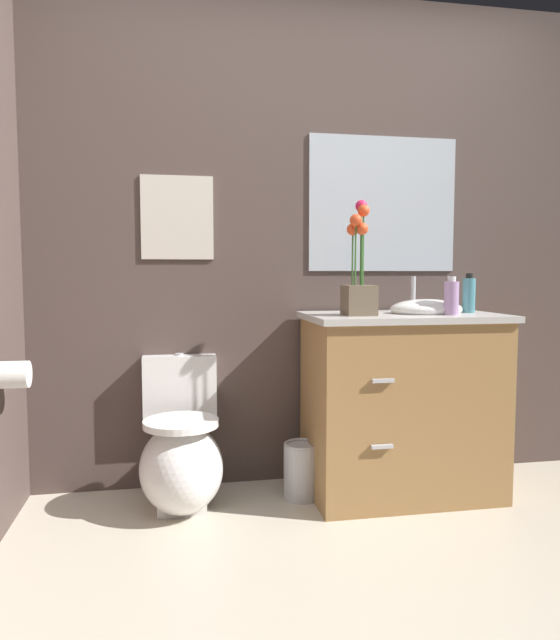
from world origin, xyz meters
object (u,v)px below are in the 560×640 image
Objects in this scene: toilet at (181,456)px; flower_vase at (359,280)px; lotion_bottle at (469,295)px; toilet_paper_roll at (15,375)px; vanity_cabinet at (402,402)px; trash_bin at (302,470)px; wall_poster at (177,218)px; soap_bottle at (451,297)px; wall_mirror at (383,204)px.

toilet is 1.29× the size of flower_vase.
toilet_paper_roll is at bearing -175.13° from lotion_bottle.
vanity_cabinet reaches higher than trash_bin.
vanity_cabinet is at bearing 14.76° from flower_vase.
trash_bin is at bearing -24.47° from wall_poster.
trash_bin is at bearing 9.23° from toilet_paper_roll.
trash_bin is at bearing 158.43° from flower_vase.
toilet_paper_roll is at bearing -144.93° from wall_poster.
wall_poster is at bearing 161.54° from soap_bottle.
toilet_paper_roll reaches higher than toilet.
lotion_bottle is (1.41, -0.02, 0.74)m from toilet.
vanity_cabinet is 2.62× the size of wall_poster.
wall_poster is (-0.82, 0.36, 0.30)m from flower_vase.
wall_poster is 3.73× the size of toilet_paper_roll.
wall_mirror is at bearing 28.18° from trash_bin.
flower_vase reaches higher than vanity_cabinet.
toilet_paper_roll is (-0.66, -0.20, 0.44)m from toilet.
wall_mirror is (0.49, 0.26, 1.31)m from trash_bin.
trash_bin is 2.47× the size of toilet_paper_roll.
toilet_paper_roll is (-1.24, -0.20, 0.54)m from trash_bin.
lotion_bottle is at bearing -1.66° from trash_bin.
wall_mirror is at bearing 90.51° from vanity_cabinet.
soap_bottle is 0.21m from lotion_bottle.
toilet is 1.60m from lotion_bottle.
wall_mirror reaches higher than wall_poster.
wall_poster reaches higher than toilet.
vanity_cabinet is 0.65m from flower_vase.
wall_mirror is at bearing 140.40° from lotion_bottle.
vanity_cabinet is 0.56m from soap_bottle.
flower_vase is at bearing -124.38° from wall_mirror.
soap_bottle is at bearing 1.35° from toilet_paper_roll.
trash_bin is (-0.24, 0.10, -0.92)m from flower_vase.
flower_vase is at bearing -173.04° from lotion_bottle.
wall_poster is at bearing 35.07° from toilet_paper_roll.
lotion_bottle is at bearing -0.79° from toilet.
vanity_cabinet is at bearing 5.61° from toilet_paper_roll.
toilet is 0.86× the size of wall_mirror.
vanity_cabinet is 1.03m from wall_mirror.
soap_bottle is at bearing -140.64° from lotion_bottle.
toilet is at bearing -90.00° from wall_poster.
wall_mirror reaches higher than flower_vase.
wall_poster is at bearing 155.53° from trash_bin.
wall_poster is (-1.25, 0.42, 0.39)m from soap_bottle.
vanity_cabinet is at bearing 145.86° from soap_bottle.
wall_mirror is 1.95m from toilet_paper_roll.
toilet is 1.46m from soap_bottle.
lotion_bottle is 0.72× the size of trash_bin.
wall_mirror is 7.27× the size of toilet_paper_roll.
wall_mirror reaches higher than vanity_cabinet.
wall_poster reaches higher than flower_vase.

